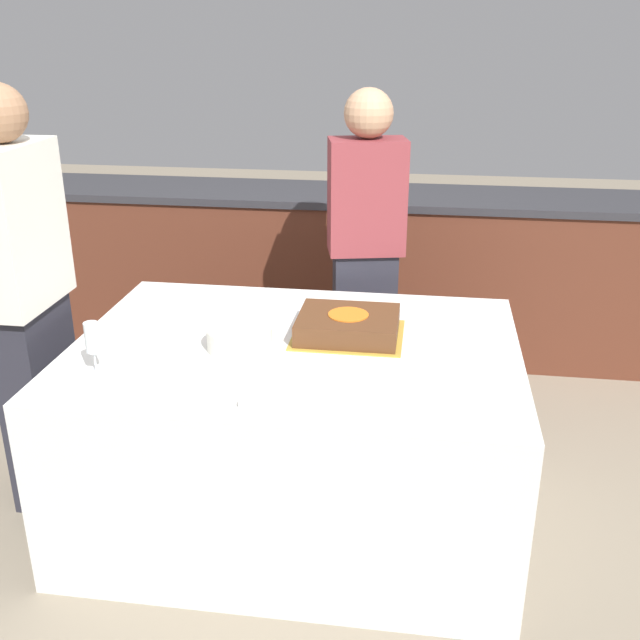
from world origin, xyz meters
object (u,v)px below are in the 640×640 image
at_px(plate_stack, 240,338).
at_px(wine_glass, 92,340).
at_px(person_cutting_cake, 365,256).
at_px(cake, 348,325).
at_px(person_seated_left, 26,300).

relative_size(plate_stack, wine_glass, 1.30).
bearing_deg(person_cutting_cake, cake, 77.44).
bearing_deg(person_cutting_cake, person_seated_left, 21.22).
height_order(plate_stack, person_cutting_cake, person_cutting_cake).
bearing_deg(person_seated_left, wine_glass, -128.54).
relative_size(person_cutting_cake, person_seated_left, 0.96).
height_order(cake, person_seated_left, person_seated_left).
bearing_deg(cake, wine_glass, -151.61).
distance_m(person_cutting_cake, person_seated_left, 1.45).
height_order(plate_stack, person_seated_left, person_seated_left).
bearing_deg(wine_glass, cake, 28.39).
bearing_deg(cake, person_cutting_cake, 90.00).
bearing_deg(plate_stack, cake, 25.09).
bearing_deg(person_seated_left, person_cutting_cake, -56.22).
xyz_separation_m(cake, person_cutting_cake, (0.00, 0.70, 0.05)).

